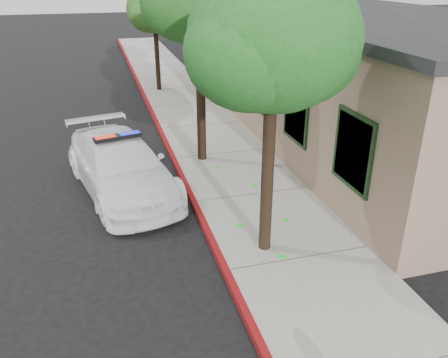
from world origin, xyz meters
TOP-DOWN VIEW (x-y plane):
  - ground at (0.00, 0.00)m, footprint 120.00×120.00m
  - sidewalk at (1.60, 3.00)m, footprint 3.20×60.00m
  - red_curb at (0.06, 3.00)m, footprint 0.14×60.00m
  - clapboard_building at (6.69, 9.00)m, footprint 7.30×20.89m
  - police_car at (-1.62, 4.43)m, footprint 3.17×5.47m
  - street_tree_near at (1.07, 0.56)m, footprint 3.30×3.04m
  - street_tree_far at (0.92, 14.89)m, footprint 2.63×2.54m

SIDE VIEW (x-z plane):
  - ground at x=0.00m, z-range 0.00..0.00m
  - sidewalk at x=1.60m, z-range 0.00..0.15m
  - red_curb at x=0.06m, z-range 0.00..0.16m
  - police_car at x=-1.62m, z-range -0.06..1.55m
  - clapboard_building at x=6.69m, z-range 0.01..4.25m
  - street_tree_far at x=0.92m, z-range 1.35..6.11m
  - street_tree_near at x=1.07m, z-range 1.52..7.09m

